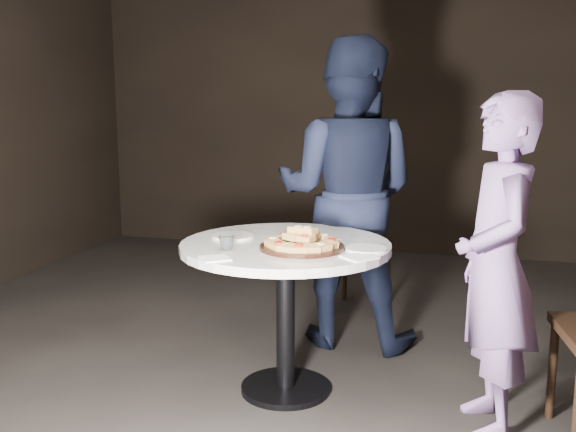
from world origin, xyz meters
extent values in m
plane|color=black|center=(0.00, 0.00, 0.00)|extent=(7.00, 7.00, 0.00)
cylinder|color=black|center=(-0.11, 0.11, 0.02)|extent=(0.63, 0.63, 0.03)
cylinder|color=black|center=(-0.11, 0.11, 0.41)|extent=(0.13, 0.13, 0.75)
cylinder|color=silver|center=(-0.11, 0.11, 0.79)|extent=(1.43, 1.43, 0.04)
cylinder|color=black|center=(0.01, -0.02, 0.82)|extent=(0.46, 0.46, 0.02)
cube|color=#B98B47|center=(0.15, 0.00, 0.85)|extent=(0.09, 0.10, 0.04)
cylinder|color=red|center=(0.15, 0.00, 0.87)|extent=(0.05, 0.05, 0.01)
cube|color=#B98B47|center=(0.13, 0.06, 0.85)|extent=(0.11, 0.11, 0.04)
cube|color=#B98B47|center=(0.09, 0.10, 0.85)|extent=(0.11, 0.11, 0.04)
cylinder|color=beige|center=(0.09, 0.10, 0.87)|extent=(0.06, 0.06, 0.01)
cube|color=#B98B47|center=(0.04, 0.12, 0.85)|extent=(0.11, 0.10, 0.04)
cube|color=#B98B47|center=(-0.01, 0.13, 0.85)|extent=(0.09, 0.07, 0.04)
cylinder|color=red|center=(-0.01, 0.13, 0.87)|extent=(0.04, 0.04, 0.01)
cube|color=#B98B47|center=(-0.07, 0.11, 0.85)|extent=(0.11, 0.11, 0.04)
cube|color=#B98B47|center=(-0.11, 0.07, 0.85)|extent=(0.11, 0.11, 0.04)
cylinder|color=red|center=(-0.11, 0.07, 0.87)|extent=(0.06, 0.06, 0.01)
cube|color=#B98B47|center=(-0.13, 0.02, 0.85)|extent=(0.08, 0.10, 0.04)
cube|color=#B98B47|center=(-0.14, -0.03, 0.85)|extent=(0.08, 0.10, 0.04)
cylinder|color=beige|center=(-0.14, -0.03, 0.87)|extent=(0.05, 0.05, 0.01)
cube|color=#B98B47|center=(-0.12, -0.09, 0.85)|extent=(0.11, 0.11, 0.04)
cube|color=#B98B47|center=(-0.08, -0.13, 0.85)|extent=(0.11, 0.11, 0.04)
cylinder|color=red|center=(-0.08, -0.13, 0.87)|extent=(0.06, 0.06, 0.01)
cube|color=#B98B47|center=(-0.03, -0.15, 0.85)|extent=(0.10, 0.09, 0.04)
cube|color=#B98B47|center=(0.03, -0.16, 0.85)|extent=(0.10, 0.08, 0.04)
cylinder|color=red|center=(0.03, -0.16, 0.87)|extent=(0.05, 0.05, 0.01)
cube|color=#B98B47|center=(0.08, -0.14, 0.85)|extent=(0.11, 0.10, 0.04)
cube|color=#B98B47|center=(0.12, -0.10, 0.85)|extent=(0.11, 0.11, 0.04)
cylinder|color=beige|center=(0.12, -0.10, 0.87)|extent=(0.06, 0.06, 0.01)
cube|color=#B98B47|center=(0.15, -0.05, 0.85)|extent=(0.10, 0.11, 0.04)
cube|color=#B98B47|center=(0.05, 0.01, 0.88)|extent=(0.08, 0.09, 0.04)
cylinder|color=#2D6B1E|center=(0.05, 0.01, 0.90)|extent=(0.04, 0.04, 0.01)
cube|color=#B98B47|center=(-0.02, 0.02, 0.88)|extent=(0.10, 0.08, 0.03)
cylinder|color=beige|center=(-0.02, 0.02, 0.90)|extent=(0.05, 0.05, 0.01)
cube|color=#B98B47|center=(-0.03, -0.04, 0.88)|extent=(0.11, 0.11, 0.04)
cylinder|color=orange|center=(-0.03, -0.04, 0.90)|extent=(0.06, 0.06, 0.01)
cube|color=#B98B47|center=(0.03, -0.06, 0.88)|extent=(0.10, 0.09, 0.04)
cylinder|color=red|center=(0.03, -0.06, 0.90)|extent=(0.05, 0.05, 0.01)
cube|color=#B98B47|center=(0.03, -0.01, 0.91)|extent=(0.10, 0.09, 0.04)
cylinder|color=beige|center=(0.03, -0.01, 0.93)|extent=(0.05, 0.05, 0.01)
cube|color=#B98B47|center=(-0.02, -0.01, 0.91)|extent=(0.10, 0.08, 0.04)
cylinder|color=beige|center=(-0.02, -0.01, 0.93)|extent=(0.05, 0.05, 0.01)
cylinder|color=white|center=(-0.42, 0.15, 0.82)|extent=(0.28, 0.28, 0.01)
cylinder|color=white|center=(0.32, 0.04, 0.82)|extent=(0.26, 0.26, 0.01)
imported|color=silver|center=(-0.34, -0.13, 0.85)|extent=(0.10, 0.10, 0.07)
cube|color=white|center=(-0.33, -0.32, 0.82)|extent=(0.18, 0.18, 0.01)
cube|color=white|center=(0.31, -0.13, 0.82)|extent=(0.19, 0.19, 0.01)
cube|color=black|center=(0.06, 1.57, 0.43)|extent=(0.45, 0.45, 0.04)
cube|color=black|center=(0.04, 1.37, 0.64)|extent=(0.40, 0.09, 0.43)
cylinder|color=black|center=(0.25, 1.72, 0.21)|extent=(0.04, 0.04, 0.43)
cylinder|color=black|center=(-0.08, 1.76, 0.21)|extent=(0.04, 0.04, 0.43)
cylinder|color=black|center=(0.21, 1.38, 0.21)|extent=(0.04, 0.04, 0.43)
cylinder|color=black|center=(-0.13, 1.42, 0.21)|extent=(0.04, 0.04, 0.43)
cylinder|color=black|center=(1.22, 0.16, 0.26)|extent=(0.05, 0.05, 0.51)
imported|color=black|center=(0.06, 0.93, 0.96)|extent=(0.97, 0.78, 1.92)
imported|color=#7D64A0|center=(0.92, -0.02, 0.79)|extent=(0.49, 0.64, 1.58)
camera|label=1|loc=(0.74, -3.01, 1.53)|focal=40.00mm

